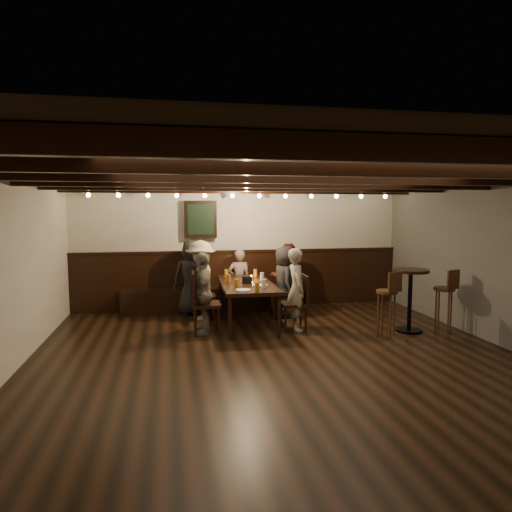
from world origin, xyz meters
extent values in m
plane|color=black|center=(0.00, 0.00, 0.00)|extent=(7.00, 7.00, 0.00)
plane|color=black|center=(0.00, 0.00, 2.40)|extent=(7.00, 7.00, 0.00)
plane|color=beige|center=(0.00, 3.50, 1.20)|extent=(6.50, 0.00, 6.50)
cube|color=black|center=(0.00, 3.46, 0.55)|extent=(6.50, 0.08, 1.10)
cube|color=black|center=(-0.80, 3.20, 0.23)|extent=(3.00, 0.45, 0.45)
cube|color=black|center=(-0.80, 3.40, 1.75)|extent=(0.62, 0.12, 0.72)
cube|color=black|center=(-0.80, 3.33, 1.75)|extent=(0.50, 0.02, 0.58)
cube|color=black|center=(0.00, -2.90, 2.31)|extent=(6.50, 0.10, 0.16)
cube|color=black|center=(0.00, -1.74, 2.31)|extent=(6.50, 0.10, 0.16)
cube|color=black|center=(0.00, -0.58, 2.31)|extent=(6.50, 0.10, 0.16)
cube|color=black|center=(0.00, 0.58, 2.31)|extent=(6.50, 0.10, 0.16)
cube|color=black|center=(0.00, 1.74, 2.31)|extent=(6.50, 0.10, 0.16)
cube|color=black|center=(0.00, 2.90, 2.31)|extent=(6.50, 0.10, 0.16)
sphere|color=#FFE099|center=(-2.75, 2.88, 2.19)|extent=(0.07, 0.07, 0.07)
sphere|color=#FFE099|center=(-1.38, 2.88, 2.19)|extent=(0.07, 0.07, 0.07)
sphere|color=#FFE099|center=(0.00, 2.88, 2.19)|extent=(0.07, 0.07, 0.07)
sphere|color=#FFE099|center=(1.38, 2.88, 2.19)|extent=(0.07, 0.07, 0.07)
sphere|color=#FFE099|center=(2.75, 2.88, 2.19)|extent=(0.07, 0.07, 0.07)
cube|color=black|center=(-0.13, 2.05, 0.69)|extent=(0.91, 1.93, 0.06)
cylinder|color=black|center=(-0.53, 1.17, 0.33)|extent=(0.06, 0.06, 0.66)
cylinder|color=black|center=(-0.47, 2.96, 0.33)|extent=(0.06, 0.06, 0.66)
cylinder|color=black|center=(0.22, 1.14, 0.33)|extent=(0.06, 0.06, 0.66)
cylinder|color=black|center=(0.27, 2.93, 0.33)|extent=(0.06, 0.06, 0.66)
cube|color=black|center=(-0.82, 2.52, 0.42)|extent=(0.42, 0.42, 0.05)
cube|color=black|center=(-1.00, 2.53, 0.67)|extent=(0.05, 0.41, 0.45)
cube|color=black|center=(-0.84, 1.62, 0.46)|extent=(0.46, 0.46, 0.05)
cube|color=black|center=(-1.04, 1.63, 0.73)|extent=(0.06, 0.44, 0.49)
cube|color=black|center=(0.58, 2.48, 0.45)|extent=(0.45, 0.45, 0.05)
cube|color=black|center=(0.78, 2.47, 0.72)|extent=(0.05, 0.44, 0.48)
cube|color=black|center=(0.56, 1.58, 0.42)|extent=(0.42, 0.42, 0.05)
cube|color=black|center=(0.74, 1.57, 0.67)|extent=(0.05, 0.41, 0.45)
imported|color=black|center=(-1.00, 2.98, 0.70)|extent=(0.69, 0.46, 1.39)
imported|color=slate|center=(-0.10, 3.10, 0.59)|extent=(0.44, 0.30, 1.18)
imported|color=#50201B|center=(0.80, 2.92, 0.65)|extent=(0.65, 0.51, 1.30)
imported|color=#B3A998|center=(-0.87, 2.52, 0.70)|extent=(0.55, 0.93, 1.41)
imported|color=gray|center=(-0.89, 1.62, 0.64)|extent=(0.34, 0.76, 1.28)
imported|color=#232325|center=(0.63, 2.48, 0.64)|extent=(0.43, 0.64, 1.29)
imported|color=#A19888|center=(0.61, 1.58, 0.66)|extent=(0.33, 0.49, 1.32)
cylinder|color=#BF7219|center=(-0.39, 2.76, 0.78)|extent=(0.07, 0.07, 0.14)
cylinder|color=#BF7219|center=(0.14, 2.69, 0.78)|extent=(0.07, 0.07, 0.14)
cylinder|color=#BF7219|center=(-0.43, 2.16, 0.78)|extent=(0.07, 0.07, 0.14)
cylinder|color=silver|center=(0.18, 2.24, 0.78)|extent=(0.07, 0.07, 0.14)
cylinder|color=#BF7219|center=(-0.36, 1.61, 0.78)|extent=(0.07, 0.07, 0.14)
cylinder|color=silver|center=(0.05, 1.49, 0.78)|extent=(0.07, 0.07, 0.14)
cylinder|color=#BF7219|center=(-0.10, 1.25, 0.78)|extent=(0.07, 0.07, 0.14)
cylinder|color=white|center=(-0.30, 1.36, 0.72)|extent=(0.24, 0.24, 0.01)
cylinder|color=white|center=(0.04, 1.75, 0.72)|extent=(0.24, 0.24, 0.01)
cube|color=black|center=(-0.13, 2.00, 0.77)|extent=(0.15, 0.10, 0.12)
cylinder|color=beige|center=(0.00, 2.35, 0.74)|extent=(0.05, 0.05, 0.05)
cylinder|color=black|center=(2.35, 1.13, 0.02)|extent=(0.41, 0.41, 0.04)
cylinder|color=black|center=(2.35, 1.13, 0.49)|extent=(0.07, 0.07, 0.94)
cylinder|color=black|center=(2.35, 1.13, 0.98)|extent=(0.57, 0.57, 0.05)
cylinder|color=#332010|center=(1.85, 0.93, 0.70)|extent=(0.32, 0.32, 0.05)
cube|color=#332010|center=(1.91, 0.79, 0.87)|extent=(0.27, 0.13, 0.30)
cylinder|color=#332010|center=(2.85, 0.98, 0.70)|extent=(0.32, 0.32, 0.05)
cube|color=#332010|center=(2.91, 0.84, 0.87)|extent=(0.27, 0.13, 0.30)
camera|label=1|loc=(-1.39, -5.43, 1.97)|focal=32.00mm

